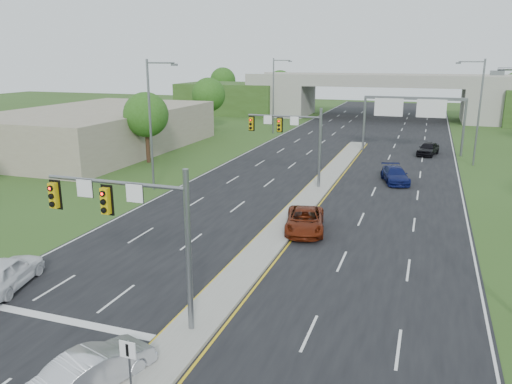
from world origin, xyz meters
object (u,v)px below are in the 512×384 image
object	(u,v)px
signal_mast_far	(294,134)
car_white	(5,273)
car_silver	(96,368)
car_far_a	(305,220)
sign_gantry	(412,109)
overpass	(382,99)
signal_mast_near	(137,220)
car_far_c	(428,149)
keep_right_sign	(129,360)
car_far_b	(395,175)

from	to	relation	value
signal_mast_far	car_white	distance (m)	25.93
car_white	car_silver	size ratio (longest dim) A/B	1.11
car_far_a	car_white	bearing A→B (deg)	-144.11
sign_gantry	car_far_a	xyz separation A→B (m)	(-5.18, -31.15, -4.48)
overpass	car_silver	distance (m)	84.41
signal_mast_near	car_far_a	world-z (taller)	signal_mast_near
car_silver	car_far_a	size ratio (longest dim) A/B	0.82
car_white	car_far_a	xyz separation A→B (m)	(11.99, 13.12, -0.09)
car_silver	car_far_c	world-z (taller)	car_far_c
sign_gantry	keep_right_sign	bearing A→B (deg)	-97.70
signal_mast_far	car_far_c	size ratio (longest dim) A/B	1.55
signal_mast_far	overpass	distance (m)	55.13
signal_mast_far	car_far_c	world-z (taller)	signal_mast_far
car_white	car_silver	distance (m)	10.29
sign_gantry	overpass	size ratio (longest dim) A/B	0.14
signal_mast_near	car_silver	size ratio (longest dim) A/B	1.61
signal_mast_near	car_far_b	size ratio (longest dim) A/B	1.43
signal_mast_near	car_far_c	world-z (taller)	signal_mast_near
signal_mast_near	signal_mast_far	distance (m)	25.00
signal_mast_near	car_silver	distance (m)	5.90
car_far_a	car_silver	bearing A→B (deg)	-111.08
car_silver	car_far_b	bearing A→B (deg)	-85.56
signal_mast_near	sign_gantry	size ratio (longest dim) A/B	0.60
car_far_b	car_far_c	xyz separation A→B (m)	(2.69, 14.94, 0.06)
sign_gantry	car_far_b	world-z (taller)	sign_gantry
car_white	car_silver	xyz separation A→B (m)	(8.99, -5.00, -0.11)
sign_gantry	signal_mast_far	bearing A→B (deg)	-114.11
signal_mast_far	sign_gantry	xyz separation A→B (m)	(8.95, 19.99, 0.51)
signal_mast_near	car_far_c	xyz separation A→B (m)	(11.10, 44.41, -3.93)
car_far_b	sign_gantry	bearing A→B (deg)	72.03
car_white	car_far_a	world-z (taller)	car_white
signal_mast_far	keep_right_sign	world-z (taller)	signal_mast_far
car_white	sign_gantry	bearing A→B (deg)	-125.52
sign_gantry	signal_mast_near	bearing A→B (deg)	-101.25
sign_gantry	car_white	xyz separation A→B (m)	(-17.18, -44.27, -4.40)
car_silver	keep_right_sign	bearing A→B (deg)	-169.52
car_far_c	signal_mast_far	bearing A→B (deg)	-106.20
overpass	car_far_a	bearing A→B (deg)	-88.70
signal_mast_near	car_far_a	distance (m)	14.89
car_silver	car_white	bearing A→B (deg)	-11.85
signal_mast_far	car_silver	distance (m)	29.56
car_silver	car_far_c	size ratio (longest dim) A/B	0.96
signal_mast_far	keep_right_sign	size ratio (longest dim) A/B	3.18
keep_right_sign	overpass	bearing A→B (deg)	90.00
keep_right_sign	car_far_b	xyz separation A→B (m)	(6.15, 33.92, -0.79)
car_white	car_far_b	world-z (taller)	car_white
overpass	car_far_c	bearing A→B (deg)	-76.08
keep_right_sign	sign_gantry	world-z (taller)	sign_gantry
sign_gantry	overpass	xyz separation A→B (m)	(-6.68, 35.08, -1.69)
signal_mast_far	car_white	bearing A→B (deg)	-108.73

